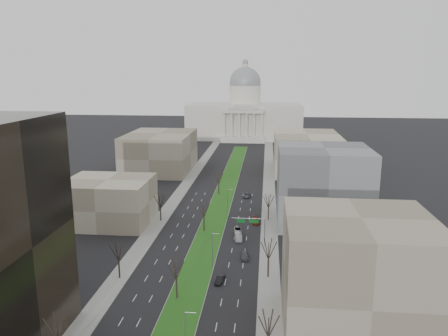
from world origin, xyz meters
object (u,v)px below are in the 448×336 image
Objects in this scene: car_red at (256,221)px; car_grey_far at (247,195)px; car_black at (220,279)px; car_grey_near at (245,255)px; box_van at (238,234)px.

car_grey_far is at bearing 92.29° from car_red.
car_black is at bearing -91.29° from car_grey_far.
car_grey_near reaches higher than car_red.
car_grey_near is at bearing -86.52° from box_van.
car_grey_far is at bearing 97.58° from car_black.
car_black is at bearing -102.00° from box_van.
car_black is 0.54× the size of box_van.
car_grey_far is 42.06m from box_van.
car_red is 1.05× the size of car_grey_far.
car_grey_near reaches higher than car_black.
car_red is at bearing 63.44° from box_van.
car_black is 0.84× the size of car_grey_far.
car_grey_near is 0.90× the size of car_red.
car_black is 69.53m from car_grey_far.
box_van is at bearing -115.10° from car_red.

